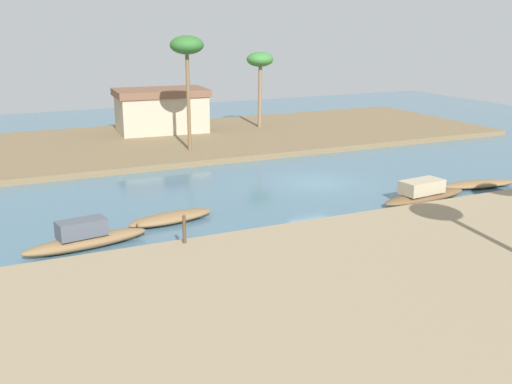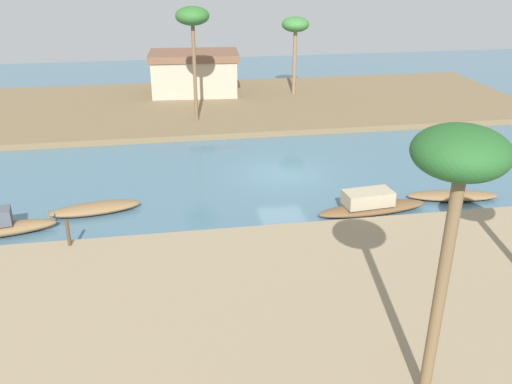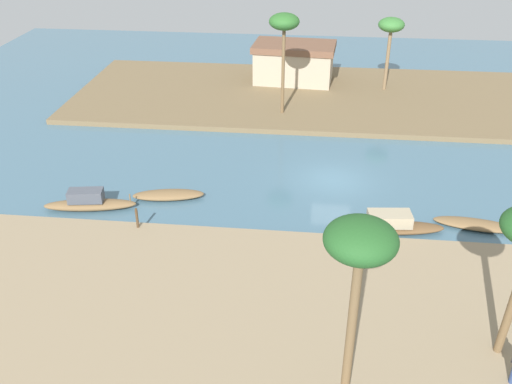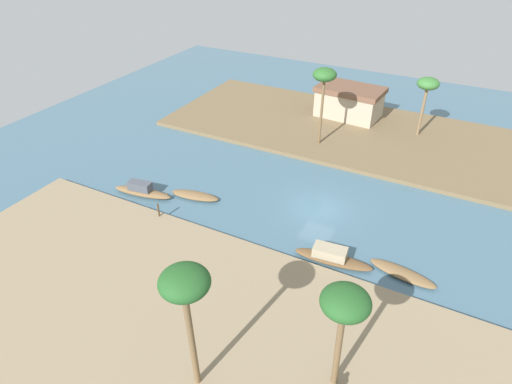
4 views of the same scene
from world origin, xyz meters
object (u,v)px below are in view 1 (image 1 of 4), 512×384
(sampan_midstream, at_px, (424,193))
(mooring_post, at_px, (184,229))
(sampan_upstream_small, at_px, (171,218))
(sampan_downstream_large, at_px, (478,184))
(sampan_foreground, at_px, (85,238))
(riverside_building, at_px, (161,110))
(palm_tree_right_short, at_px, (187,49))
(palm_tree_right_tall, at_px, (260,62))

(sampan_midstream, xyz_separation_m, mooring_post, (-13.24, -1.61, 0.51))
(sampan_upstream_small, bearing_deg, sampan_downstream_large, -13.94)
(sampan_midstream, relative_size, sampan_foreground, 1.03)
(riverside_building, bearing_deg, palm_tree_right_short, -89.12)
(sampan_foreground, xyz_separation_m, palm_tree_right_short, (9.82, 15.14, 6.63))
(mooring_post, xyz_separation_m, riverside_building, (6.85, 25.05, 1.13))
(sampan_foreground, xyz_separation_m, sampan_downstream_large, (21.21, 0.36, -0.24))
(sampan_midstream, bearing_deg, sampan_downstream_large, 5.07)
(sampan_foreground, height_order, palm_tree_right_short, palm_tree_right_short)
(sampan_upstream_small, xyz_separation_m, palm_tree_right_short, (5.70, 13.48, 6.83))
(sampan_midstream, distance_m, sampan_downstream_large, 4.62)
(sampan_foreground, bearing_deg, sampan_downstream_large, -8.11)
(sampan_foreground, relative_size, riverside_building, 0.72)
(riverside_building, bearing_deg, sampan_midstream, -70.39)
(palm_tree_right_tall, height_order, riverside_building, palm_tree_right_tall)
(sampan_midstream, xyz_separation_m, palm_tree_right_short, (-6.86, 15.65, 6.63))
(mooring_post, relative_size, palm_tree_right_short, 0.15)
(sampan_downstream_large, bearing_deg, palm_tree_right_short, 136.76)
(palm_tree_right_tall, distance_m, riverside_building, 8.74)
(mooring_post, height_order, riverside_building, riverside_building)
(sampan_upstream_small, bearing_deg, mooring_post, -109.65)
(sampan_downstream_large, bearing_deg, sampan_foreground, -169.90)
(sampan_midstream, bearing_deg, palm_tree_right_short, 107.84)
(sampan_upstream_small, distance_m, mooring_post, 3.91)
(sampan_downstream_large, relative_size, palm_tree_right_short, 0.61)
(sampan_foreground, distance_m, mooring_post, 4.08)
(sampan_upstream_small, height_order, mooring_post, mooring_post)
(sampan_midstream, xyz_separation_m, riverside_building, (-6.39, 23.44, 1.64))
(sampan_midstream, height_order, mooring_post, mooring_post)
(palm_tree_right_short, bearing_deg, sampan_downstream_large, -52.38)
(sampan_midstream, bearing_deg, sampan_upstream_small, 164.34)
(sampan_upstream_small, height_order, sampan_foreground, sampan_foreground)
(sampan_foreground, distance_m, riverside_building, 25.18)
(sampan_upstream_small, bearing_deg, sampan_foreground, -167.64)
(sampan_foreground, height_order, riverside_building, riverside_building)
(sampan_upstream_small, bearing_deg, sampan_midstream, -19.40)
(mooring_post, bearing_deg, sampan_foreground, 148.37)
(sampan_downstream_large, xyz_separation_m, palm_tree_right_tall, (-3.05, 21.14, 5.42))
(palm_tree_right_tall, bearing_deg, palm_tree_right_short, -142.69)
(sampan_midstream, height_order, palm_tree_right_short, palm_tree_right_short)
(riverside_building, bearing_deg, palm_tree_right_tall, -5.93)
(sampan_foreground, xyz_separation_m, mooring_post, (3.45, -2.13, 0.51))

